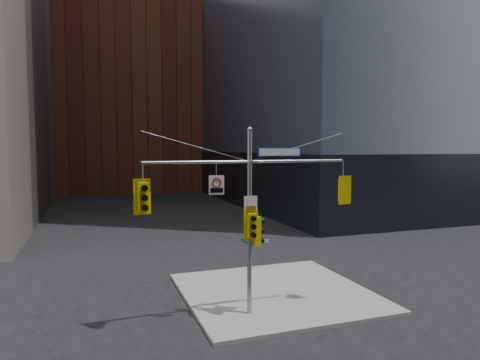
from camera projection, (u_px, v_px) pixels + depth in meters
ground at (270, 338)px, 14.64m from camera, size 160.00×160.00×0.00m
sidewalk_corner at (275, 292)px, 19.06m from camera, size 8.00×8.00×0.15m
podium_ne at (374, 175)px, 53.77m from camera, size 36.40×36.40×6.00m
brick_midrise at (126, 100)px, 68.14m from camera, size 26.00×20.00×28.00m
signal_assembly at (250, 203)px, 16.18m from camera, size 8.00×0.80×7.30m
traffic_light_west_arm at (143, 197)px, 14.86m from camera, size 0.61×0.52×1.27m
traffic_light_east_arm at (343, 190)px, 17.50m from camera, size 0.56×0.43×1.17m
traffic_light_pole_side at (257, 231)px, 16.38m from camera, size 0.45×0.38×1.12m
traffic_light_pole_front at (252, 226)px, 15.99m from camera, size 0.55×0.45×1.15m
street_sign_blade at (280, 152)px, 16.45m from camera, size 1.83×0.11×0.36m
regulatory_sign_arm at (217, 184)px, 15.67m from camera, size 0.57×0.09×0.71m
regulatory_sign_pole at (251, 205)px, 16.08m from camera, size 0.52×0.06×0.68m
street_blade_ew at (260, 241)px, 16.45m from camera, size 0.67×0.06×0.13m
street_blade_ns at (245, 241)px, 16.73m from camera, size 0.11×0.70×0.14m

